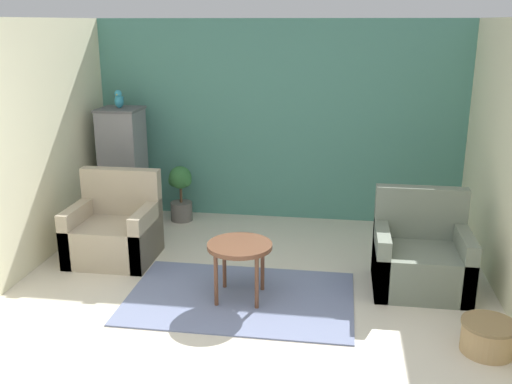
{
  "coord_description": "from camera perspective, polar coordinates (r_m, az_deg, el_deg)",
  "views": [
    {
      "loc": [
        0.77,
        -3.3,
        2.38
      ],
      "look_at": [
        0.0,
        1.76,
        0.85
      ],
      "focal_mm": 40.0,
      "sensor_mm": 36.0,
      "label": 1
    }
  ],
  "objects": [
    {
      "name": "ground_plane",
      "position": [
        4.14,
        -3.86,
        -18.47
      ],
      "size": [
        20.0,
        20.0,
        0.0
      ],
      "primitive_type": "plane",
      "color": "beige",
      "rests_on": "ground"
    },
    {
      "name": "coffee_table",
      "position": [
        5.01,
        -1.64,
        -5.85
      ],
      "size": [
        0.57,
        0.57,
        0.53
      ],
      "color": "brown",
      "rests_on": "ground_plane"
    },
    {
      "name": "wall_left",
      "position": [
        6.01,
        -21.77,
        4.24
      ],
      "size": [
        0.06,
        3.53,
        2.42
      ],
      "color": "beige",
      "rests_on": "ground_plane"
    },
    {
      "name": "birdcage",
      "position": [
        7.1,
        -13.1,
        2.43
      ],
      "size": [
        0.57,
        0.57,
        1.41
      ],
      "color": "#555559",
      "rests_on": "ground_plane"
    },
    {
      "name": "area_rug",
      "position": [
        5.2,
        -1.6,
        -10.5
      ],
      "size": [
        2.02,
        1.31,
        0.01
      ],
      "color": "slate",
      "rests_on": "ground_plane"
    },
    {
      "name": "wall_back_accent",
      "position": [
        7.0,
        2.22,
        7.04
      ],
      "size": [
        4.56,
        0.06,
        2.42
      ],
      "color": "#4C897A",
      "rests_on": "ground_plane"
    },
    {
      "name": "armchair_left",
      "position": [
        6.11,
        -13.96,
        -3.89
      ],
      "size": [
        0.85,
        0.74,
        0.9
      ],
      "color": "tan",
      "rests_on": "ground_plane"
    },
    {
      "name": "parrot",
      "position": [
        6.95,
        -13.54,
        8.97
      ],
      "size": [
        0.1,
        0.18,
        0.22
      ],
      "color": "teal",
      "rests_on": "birdcage"
    },
    {
      "name": "potted_plant",
      "position": [
        7.08,
        -7.55,
        0.17
      ],
      "size": [
        0.31,
        0.28,
        0.69
      ],
      "color": "#66605B",
      "rests_on": "ground_plane"
    },
    {
      "name": "wicker_basket",
      "position": [
        4.72,
        22.18,
        -13.17
      ],
      "size": [
        0.41,
        0.41,
        0.24
      ],
      "color": "tan",
      "rests_on": "ground_plane"
    },
    {
      "name": "armchair_right",
      "position": [
        5.5,
        16.14,
        -6.41
      ],
      "size": [
        0.85,
        0.74,
        0.9
      ],
      "color": "slate",
      "rests_on": "ground_plane"
    }
  ]
}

